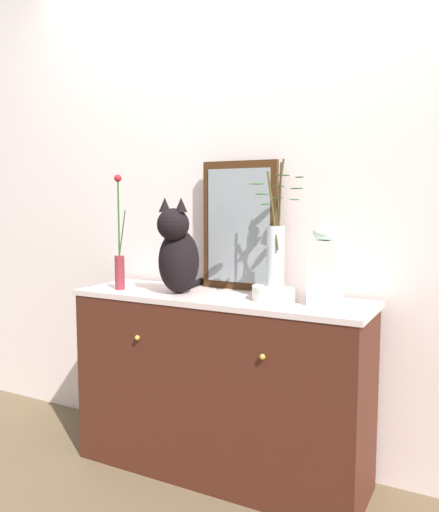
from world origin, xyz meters
The scene contains 9 objects.
ground_plane centered at (0.00, 0.00, 0.00)m, with size 6.00×6.00×0.00m, color brown.
wall_back centered at (0.00, 0.28, 1.30)m, with size 4.40×0.08×2.60m, color silver.
sideboard centered at (0.00, 0.00, 0.42)m, with size 1.39×0.43×0.84m.
mirror_leaning centered at (0.01, 0.19, 1.15)m, with size 0.39×0.03×0.62m.
cat_sitting centered at (-0.20, -0.04, 1.03)m, with size 0.21×0.43×0.44m.
vase_slim_green centered at (-0.50, -0.08, 0.99)m, with size 0.07×0.05×0.55m.
bowl_porcelain centered at (0.26, 0.02, 0.87)m, with size 0.20×0.20×0.06m, color white.
vase_glass_clear centered at (0.27, 0.02, 1.07)m, with size 0.23×0.19×0.54m.
jar_lidded_porcelain centered at (0.49, 0.01, 1.00)m, with size 0.12×0.12×0.35m.
Camera 1 is at (1.09, -2.05, 1.27)m, focal length 36.39 mm.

